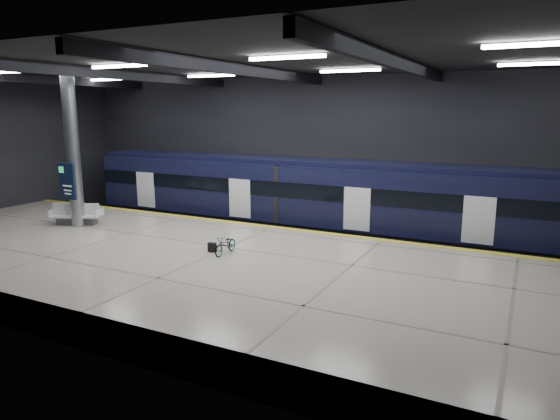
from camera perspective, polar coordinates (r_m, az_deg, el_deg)
The scene contains 10 objects.
ground at distance 20.40m, azimuth -4.44°, elevation -6.56°, with size 30.00×30.00×0.00m, color black.
room_shell at distance 19.42m, azimuth -4.70°, elevation 9.71°, with size 30.10×16.10×8.05m.
platform at distance 18.25m, azimuth -8.57°, elevation -7.03°, with size 30.00×11.00×1.10m, color #BDB2A0.
safety_strip at distance 22.41m, azimuth -0.83°, elevation -1.95°, with size 30.00×0.40×0.01m, color gold.
rails at distance 25.05m, azimuth 2.10°, elevation -2.94°, with size 30.00×1.52×0.16m.
train at distance 23.79m, azimuth 7.09°, elevation 1.09°, with size 29.40×2.84×3.79m.
bench at distance 24.72m, azimuth -22.23°, elevation -0.74°, with size 2.40×1.74×0.98m.
bicycle at distance 18.30m, azimuth -6.23°, elevation -3.95°, with size 0.47×1.36×0.71m, color #99999E.
pannier_bag at distance 18.67m, azimuth -7.77°, elevation -4.25°, with size 0.30×0.18×0.35m, color black.
info_column at distance 23.95m, azimuth -22.65°, elevation 6.17°, with size 0.90×0.78×6.90m.
Camera 1 is at (10.15, -16.55, 6.27)m, focal length 32.00 mm.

